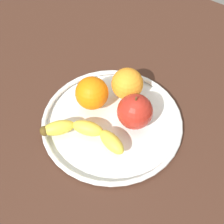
{
  "coord_description": "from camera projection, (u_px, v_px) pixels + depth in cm",
  "views": [
    {
      "loc": [
        -25.99,
        37.71,
        64.47
      ],
      "look_at": [
        0.0,
        0.0,
        4.8
      ],
      "focal_mm": 52.88,
      "sensor_mm": 36.0,
      "label": 1
    }
  ],
  "objects": [
    {
      "name": "banana",
      "position": [
        84.0,
        132.0,
        0.73
      ],
      "size": [
        19.59,
        10.32,
        3.33
      ],
      "rotation": [
        0.0,
        0.0,
        0.3
      ],
      "color": "yellow",
      "rests_on": "fruit_bowl"
    },
    {
      "name": "fruit_bowl",
      "position": [
        112.0,
        122.0,
        0.78
      ],
      "size": [
        33.44,
        33.44,
        1.8
      ],
      "color": "white",
      "rests_on": "ground_plane"
    },
    {
      "name": "orange_front_left",
      "position": [
        92.0,
        93.0,
        0.77
      ],
      "size": [
        7.93,
        7.93,
        7.93
      ],
      "primitive_type": "sphere",
      "color": "orange",
      "rests_on": "fruit_bowl"
    },
    {
      "name": "apple",
      "position": [
        135.0,
        112.0,
        0.74
      ],
      "size": [
        8.2,
        8.2,
        9.0
      ],
      "color": "#B0281C",
      "rests_on": "fruit_bowl"
    },
    {
      "name": "ground_plane",
      "position": [
        112.0,
        129.0,
        0.81
      ],
      "size": [
        121.09,
        121.09,
        4.0
      ],
      "primitive_type": "cube",
      "color": "#42261B"
    },
    {
      "name": "orange_front_right",
      "position": [
        127.0,
        84.0,
        0.79
      ],
      "size": [
        7.77,
        7.77,
        7.77
      ],
      "primitive_type": "sphere",
      "color": "orange",
      "rests_on": "fruit_bowl"
    }
  ]
}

